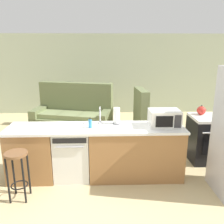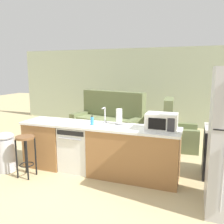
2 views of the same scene
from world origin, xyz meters
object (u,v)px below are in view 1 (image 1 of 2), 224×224
at_px(soap_bottle, 90,124).
at_px(kettle, 201,110).
at_px(microwave, 164,118).
at_px(paper_towel_roll, 117,116).
at_px(stove_range, 210,138).
at_px(couch, 74,116).
at_px(dishwasher, 73,154).
at_px(bar_stool, 17,166).
at_px(armchair, 148,123).

bearing_deg(soap_bottle, kettle, 18.61).
bearing_deg(kettle, soap_bottle, -161.39).
distance_m(microwave, paper_towel_roll, 0.80).
bearing_deg(stove_range, soap_bottle, -165.68).
relative_size(kettle, couch, 0.10).
bearing_deg(dishwasher, paper_towel_roll, 12.47).
xyz_separation_m(kettle, couch, (-2.71, 1.69, -0.59)).
xyz_separation_m(paper_towel_roll, bar_stool, (-1.47, -0.77, -0.50)).
xyz_separation_m(kettle, bar_stool, (-3.15, -1.28, -0.45)).
relative_size(dishwasher, stove_range, 0.93).
distance_m(microwave, soap_bottle, 1.23).
relative_size(dishwasher, armchair, 0.70).
xyz_separation_m(stove_range, armchair, (-0.96, 1.35, -0.10)).
bearing_deg(microwave, stove_range, 27.35).
xyz_separation_m(soap_bottle, armchair, (1.33, 1.94, -0.62)).
relative_size(dishwasher, bar_stool, 1.14).
distance_m(dishwasher, couch, 2.39).
distance_m(microwave, bar_stool, 2.38).
relative_size(stove_range, bar_stool, 1.22).
xyz_separation_m(paper_towel_roll, armchair, (0.89, 1.74, -0.69)).
bearing_deg(paper_towel_roll, stove_range, 11.68).
height_order(kettle, armchair, armchair).
xyz_separation_m(stove_range, couch, (-2.88, 1.82, -0.06)).
relative_size(bar_stool, armchair, 0.62).
height_order(bar_stool, couch, couch).
distance_m(stove_range, microwave, 1.33).
distance_m(kettle, armchair, 1.59).
bearing_deg(couch, paper_towel_roll, -64.89).
bearing_deg(paper_towel_roll, armchair, 62.94).
xyz_separation_m(paper_towel_roll, couch, (-1.03, 2.20, -0.64)).
xyz_separation_m(soap_bottle, couch, (-0.59, 2.41, -0.58)).
relative_size(dishwasher, soap_bottle, 4.77).
bearing_deg(armchair, microwave, -93.12).
bearing_deg(microwave, kettle, 37.16).
relative_size(bar_stool, couch, 0.34).
bearing_deg(dishwasher, couch, 96.69).
bearing_deg(armchair, soap_bottle, -124.46).
distance_m(paper_towel_roll, soap_bottle, 0.49).
height_order(dishwasher, armchair, armchair).
distance_m(dishwasher, microwave, 1.66).
bearing_deg(armchair, kettle, -57.04).
height_order(microwave, couch, couch).
distance_m(stove_range, soap_bottle, 2.42).
bearing_deg(couch, bar_stool, -98.31).
bearing_deg(paper_towel_roll, dishwasher, -167.53).
relative_size(paper_towel_roll, kettle, 1.38).
distance_m(dishwasher, armchair, 2.51).
bearing_deg(bar_stool, dishwasher, 40.33).
bearing_deg(microwave, paper_towel_roll, 167.88).
relative_size(stove_range, soap_bottle, 5.11).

